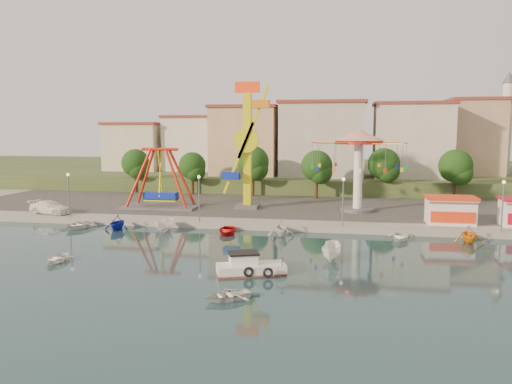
% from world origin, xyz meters
% --- Properties ---
extents(ground, '(200.00, 200.00, 0.00)m').
position_xyz_m(ground, '(0.00, 0.00, 0.00)').
color(ground, '#132D35').
rests_on(ground, ground).
extents(quay_deck, '(200.00, 100.00, 0.60)m').
position_xyz_m(quay_deck, '(0.00, 62.00, 0.30)').
color(quay_deck, '#9E998E').
rests_on(quay_deck, ground).
extents(asphalt_pad, '(90.00, 28.00, 0.01)m').
position_xyz_m(asphalt_pad, '(0.00, 30.00, 0.60)').
color(asphalt_pad, '#4C4944').
rests_on(asphalt_pad, quay_deck).
extents(hill_terrace, '(200.00, 60.00, 3.00)m').
position_xyz_m(hill_terrace, '(0.00, 67.00, 1.50)').
color(hill_terrace, '#384C26').
rests_on(hill_terrace, ground).
extents(pirate_ship_ride, '(10.00, 5.00, 8.00)m').
position_xyz_m(pirate_ship_ride, '(-15.95, 21.93, 4.39)').
color(pirate_ship_ride, '#59595E').
rests_on(pirate_ship_ride, quay_deck).
extents(kamikaze_tower, '(4.69, 3.10, 16.50)m').
position_xyz_m(kamikaze_tower, '(-4.28, 23.28, 8.57)').
color(kamikaze_tower, '#59595E').
rests_on(kamikaze_tower, quay_deck).
extents(wave_swinger, '(11.60, 11.60, 10.40)m').
position_xyz_m(wave_swinger, '(9.80, 23.58, 8.20)').
color(wave_swinger, '#59595E').
rests_on(wave_swinger, quay_deck).
extents(booth_left, '(5.40, 3.78, 3.08)m').
position_xyz_m(booth_left, '(19.67, 16.49, 2.16)').
color(booth_left, white).
rests_on(booth_left, quay_deck).
extents(lamp_post_0, '(0.14, 0.14, 5.00)m').
position_xyz_m(lamp_post_0, '(-24.00, 13.00, 3.10)').
color(lamp_post_0, '#59595E').
rests_on(lamp_post_0, quay_deck).
extents(lamp_post_1, '(0.14, 0.14, 5.00)m').
position_xyz_m(lamp_post_1, '(-8.00, 13.00, 3.10)').
color(lamp_post_1, '#59595E').
rests_on(lamp_post_1, quay_deck).
extents(lamp_post_2, '(0.14, 0.14, 5.00)m').
position_xyz_m(lamp_post_2, '(8.00, 13.00, 3.10)').
color(lamp_post_2, '#59595E').
rests_on(lamp_post_2, quay_deck).
extents(lamp_post_3, '(0.14, 0.14, 5.00)m').
position_xyz_m(lamp_post_3, '(24.00, 13.00, 3.10)').
color(lamp_post_3, '#59595E').
rests_on(lamp_post_3, quay_deck).
extents(tree_0, '(4.60, 4.60, 7.19)m').
position_xyz_m(tree_0, '(-26.00, 36.98, 5.47)').
color(tree_0, '#382314').
rests_on(tree_0, quay_deck).
extents(tree_1, '(4.35, 4.35, 6.80)m').
position_xyz_m(tree_1, '(-16.00, 36.24, 5.20)').
color(tree_1, '#382314').
rests_on(tree_1, quay_deck).
extents(tree_2, '(5.02, 5.02, 7.85)m').
position_xyz_m(tree_2, '(-6.00, 35.81, 5.92)').
color(tree_2, '#382314').
rests_on(tree_2, quay_deck).
extents(tree_3, '(4.68, 4.68, 7.32)m').
position_xyz_m(tree_3, '(4.00, 34.36, 5.55)').
color(tree_3, '#382314').
rests_on(tree_3, quay_deck).
extents(tree_4, '(4.86, 4.86, 7.60)m').
position_xyz_m(tree_4, '(14.00, 37.35, 5.75)').
color(tree_4, '#382314').
rests_on(tree_4, quay_deck).
extents(tree_5, '(4.83, 4.83, 7.54)m').
position_xyz_m(tree_5, '(24.00, 35.54, 5.71)').
color(tree_5, '#382314').
rests_on(tree_5, quay_deck).
extents(building_0, '(9.26, 9.53, 11.87)m').
position_xyz_m(building_0, '(-33.37, 46.06, 8.93)').
color(building_0, beige).
rests_on(building_0, hill_terrace).
extents(building_1, '(12.33, 9.01, 8.63)m').
position_xyz_m(building_1, '(-21.33, 51.38, 7.32)').
color(building_1, silver).
rests_on(building_1, hill_terrace).
extents(building_2, '(11.95, 9.28, 11.23)m').
position_xyz_m(building_2, '(-8.19, 51.96, 8.62)').
color(building_2, tan).
rests_on(building_2, hill_terrace).
extents(building_3, '(12.59, 10.50, 9.20)m').
position_xyz_m(building_3, '(5.60, 48.80, 7.60)').
color(building_3, beige).
rests_on(building_3, hill_terrace).
extents(building_4, '(10.75, 9.23, 9.24)m').
position_xyz_m(building_4, '(19.07, 52.20, 7.62)').
color(building_4, beige).
rests_on(building_4, hill_terrace).
extents(building_5, '(12.77, 10.96, 11.21)m').
position_xyz_m(building_5, '(32.37, 50.33, 8.61)').
color(building_5, tan).
rests_on(building_5, hill_terrace).
extents(minaret, '(2.80, 2.80, 18.00)m').
position_xyz_m(minaret, '(36.00, 54.00, 12.55)').
color(minaret, silver).
rests_on(minaret, hill_terrace).
extents(cabin_motorboat, '(5.55, 3.62, 1.83)m').
position_xyz_m(cabin_motorboat, '(1.07, -4.36, 0.49)').
color(cabin_motorboat, white).
rests_on(cabin_motorboat, ground).
extents(rowboat_a, '(2.52, 3.31, 0.64)m').
position_xyz_m(rowboat_a, '(-15.44, -3.67, 0.32)').
color(rowboat_a, white).
rests_on(rowboat_a, ground).
extents(rowboat_b, '(3.81, 3.59, 0.64)m').
position_xyz_m(rowboat_b, '(0.76, -10.30, 0.32)').
color(rowboat_b, silver).
rests_on(rowboat_b, ground).
extents(skiff, '(1.85, 4.09, 1.53)m').
position_xyz_m(skiff, '(7.16, 0.68, 0.77)').
color(skiff, white).
rests_on(skiff, ground).
extents(van, '(5.90, 3.46, 1.61)m').
position_xyz_m(van, '(-27.71, 14.94, 1.40)').
color(van, white).
rests_on(van, quay_deck).
extents(moored_boat_0, '(3.85, 4.59, 0.82)m').
position_xyz_m(moored_boat_0, '(-21.02, 9.80, 0.41)').
color(moored_boat_0, silver).
rests_on(moored_boat_0, ground).
extents(moored_boat_1, '(2.71, 3.14, 1.65)m').
position_xyz_m(moored_boat_1, '(-16.46, 9.80, 0.83)').
color(moored_boat_1, '#121EA2').
rests_on(moored_boat_1, ground).
extents(moored_boat_2, '(1.61, 3.70, 1.39)m').
position_xyz_m(moored_boat_2, '(-10.99, 9.80, 0.70)').
color(moored_boat_2, white).
rests_on(moored_boat_2, ground).
extents(moored_boat_3, '(3.06, 3.99, 0.77)m').
position_xyz_m(moored_boat_3, '(-4.03, 9.80, 0.38)').
color(moored_boat_3, red).
rests_on(moored_boat_3, ground).
extents(moored_boat_4, '(3.53, 3.83, 1.69)m').
position_xyz_m(moored_boat_4, '(1.72, 9.80, 0.85)').
color(moored_boat_4, silver).
rests_on(moored_boat_4, ground).
extents(moored_boat_6, '(3.03, 3.85, 0.72)m').
position_xyz_m(moored_boat_6, '(13.66, 9.80, 0.36)').
color(moored_boat_6, white).
rests_on(moored_boat_6, ground).
extents(moored_boat_7, '(2.88, 3.30, 1.68)m').
position_xyz_m(moored_boat_7, '(20.14, 9.80, 0.84)').
color(moored_boat_7, orange).
rests_on(moored_boat_7, ground).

